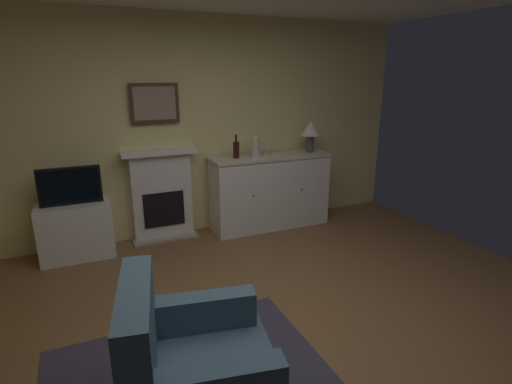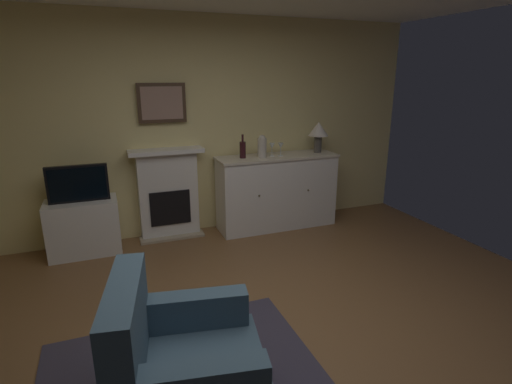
# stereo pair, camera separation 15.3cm
# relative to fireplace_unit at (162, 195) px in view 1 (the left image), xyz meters

# --- Properties ---
(ground_plane) EXTENTS (5.87, 5.07, 0.10)m
(ground_plane) POSITION_rel_fireplace_unit_xyz_m (0.39, -2.38, -0.60)
(ground_plane) COLOR brown
(ground_plane) RESTS_ON ground
(wall_rear) EXTENTS (5.87, 0.06, 2.62)m
(wall_rear) POSITION_rel_fireplace_unit_xyz_m (0.39, 0.13, 0.76)
(wall_rear) COLOR #EAD68C
(wall_rear) RESTS_ON ground_plane
(fireplace_unit) EXTENTS (0.87, 0.30, 1.10)m
(fireplace_unit) POSITION_rel_fireplace_unit_xyz_m (0.00, 0.00, 0.00)
(fireplace_unit) COLOR white
(fireplace_unit) RESTS_ON ground_plane
(framed_picture) EXTENTS (0.55, 0.04, 0.45)m
(framed_picture) POSITION_rel_fireplace_unit_xyz_m (-0.00, 0.05, 1.08)
(framed_picture) COLOR #473323
(sideboard_cabinet) EXTENTS (1.56, 0.49, 0.95)m
(sideboard_cabinet) POSITION_rel_fireplace_unit_xyz_m (1.36, -0.18, -0.07)
(sideboard_cabinet) COLOR white
(sideboard_cabinet) RESTS_ON ground_plane
(table_lamp) EXTENTS (0.26, 0.26, 0.40)m
(table_lamp) POSITION_rel_fireplace_unit_xyz_m (1.94, -0.18, 0.68)
(table_lamp) COLOR #4C4742
(table_lamp) RESTS_ON sideboard_cabinet
(wine_bottle) EXTENTS (0.08, 0.08, 0.29)m
(wine_bottle) POSITION_rel_fireplace_unit_xyz_m (0.91, -0.16, 0.51)
(wine_bottle) COLOR #331419
(wine_bottle) RESTS_ON sideboard_cabinet
(wine_glass_left) EXTENTS (0.07, 0.07, 0.16)m
(wine_glass_left) POSITION_rel_fireplace_unit_xyz_m (1.29, -0.18, 0.53)
(wine_glass_left) COLOR silver
(wine_glass_left) RESTS_ON sideboard_cabinet
(wine_glass_center) EXTENTS (0.07, 0.07, 0.16)m
(wine_glass_center) POSITION_rel_fireplace_unit_xyz_m (1.40, -0.21, 0.53)
(wine_glass_center) COLOR silver
(wine_glass_center) RESTS_ON sideboard_cabinet
(vase_decorative) EXTENTS (0.11, 0.11, 0.28)m
(vase_decorative) POSITION_rel_fireplace_unit_xyz_m (1.13, -0.23, 0.54)
(vase_decorative) COLOR beige
(vase_decorative) RESTS_ON sideboard_cabinet
(tv_cabinet) EXTENTS (0.75, 0.42, 0.62)m
(tv_cabinet) POSITION_rel_fireplace_unit_xyz_m (-0.97, -0.16, -0.24)
(tv_cabinet) COLOR white
(tv_cabinet) RESTS_ON ground_plane
(tv_set) EXTENTS (0.62, 0.07, 0.40)m
(tv_set) POSITION_rel_fireplace_unit_xyz_m (-0.97, -0.19, 0.27)
(tv_set) COLOR black
(tv_set) RESTS_ON tv_cabinet
(armchair) EXTENTS (0.93, 0.90, 0.92)m
(armchair) POSITION_rel_fireplace_unit_xyz_m (-0.40, -2.84, -0.17)
(armchair) COLOR #3F596B
(armchair) RESTS_ON ground_plane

